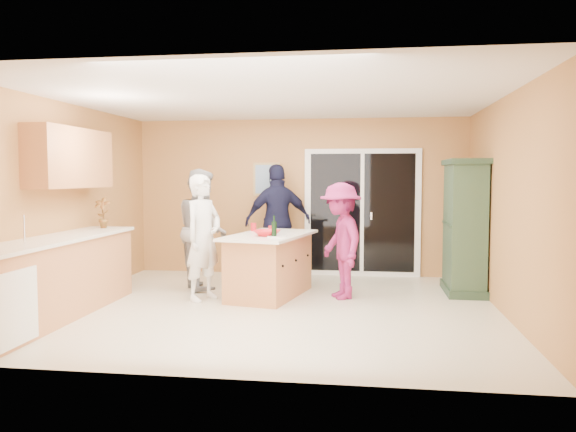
# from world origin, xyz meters

# --- Properties ---
(floor) EXTENTS (5.50, 5.50, 0.00)m
(floor) POSITION_xyz_m (0.00, 0.00, 0.00)
(floor) COLOR beige
(floor) RESTS_ON ground
(ceiling) EXTENTS (5.50, 5.00, 0.10)m
(ceiling) POSITION_xyz_m (0.00, 0.00, 2.60)
(ceiling) COLOR silver
(ceiling) RESTS_ON wall_back
(wall_back) EXTENTS (5.50, 0.10, 2.60)m
(wall_back) POSITION_xyz_m (0.00, 2.50, 1.30)
(wall_back) COLOR tan
(wall_back) RESTS_ON ground
(wall_front) EXTENTS (5.50, 0.10, 2.60)m
(wall_front) POSITION_xyz_m (0.00, -2.50, 1.30)
(wall_front) COLOR tan
(wall_front) RESTS_ON ground
(wall_left) EXTENTS (0.10, 5.00, 2.60)m
(wall_left) POSITION_xyz_m (-2.75, 0.00, 1.30)
(wall_left) COLOR tan
(wall_left) RESTS_ON ground
(wall_right) EXTENTS (0.10, 5.00, 2.60)m
(wall_right) POSITION_xyz_m (2.75, 0.00, 1.30)
(wall_right) COLOR tan
(wall_right) RESTS_ON ground
(left_cabinet_run) EXTENTS (0.65, 3.05, 1.24)m
(left_cabinet_run) POSITION_xyz_m (-2.45, -1.05, 0.46)
(left_cabinet_run) COLOR #C37C4C
(left_cabinet_run) RESTS_ON floor
(upper_cabinets) EXTENTS (0.35, 1.60, 0.75)m
(upper_cabinets) POSITION_xyz_m (-2.58, -0.20, 1.88)
(upper_cabinets) COLOR #C37C4C
(upper_cabinets) RESTS_ON wall_left
(sliding_door) EXTENTS (1.90, 0.07, 2.10)m
(sliding_door) POSITION_xyz_m (1.05, 2.46, 1.05)
(sliding_door) COLOR white
(sliding_door) RESTS_ON floor
(framed_picture) EXTENTS (0.46, 0.04, 0.56)m
(framed_picture) POSITION_xyz_m (-0.55, 2.48, 1.60)
(framed_picture) COLOR tan
(framed_picture) RESTS_ON wall_back
(kitchen_island) EXTENTS (1.20, 1.78, 0.86)m
(kitchen_island) POSITION_xyz_m (-0.19, 0.70, 0.40)
(kitchen_island) COLOR #C37C4C
(kitchen_island) RESTS_ON floor
(green_hutch) EXTENTS (0.54, 1.03, 1.88)m
(green_hutch) POSITION_xyz_m (2.49, 1.28, 0.92)
(green_hutch) COLOR #233927
(green_hutch) RESTS_ON floor
(woman_white) EXTENTS (0.62, 0.72, 1.67)m
(woman_white) POSITION_xyz_m (-1.02, 0.34, 0.84)
(woman_white) COLOR white
(woman_white) RESTS_ON floor
(woman_grey) EXTENTS (1.00, 1.07, 1.76)m
(woman_grey) POSITION_xyz_m (-1.27, 1.09, 0.88)
(woman_grey) COLOR #979699
(woman_grey) RESTS_ON floor
(woman_navy) EXTENTS (1.17, 0.85, 1.85)m
(woman_navy) POSITION_xyz_m (-0.29, 2.07, 0.92)
(woman_navy) COLOR #191A38
(woman_navy) RESTS_ON floor
(woman_magenta) EXTENTS (0.93, 1.16, 1.56)m
(woman_magenta) POSITION_xyz_m (0.78, 0.70, 0.78)
(woman_magenta) COLOR #99216B
(woman_magenta) RESTS_ON floor
(serving_bowl) EXTENTS (0.42, 0.42, 0.08)m
(serving_bowl) POSITION_xyz_m (-0.17, 0.43, 0.90)
(serving_bowl) COLOR red
(serving_bowl) RESTS_ON kitchen_island
(tulip_vase) EXTENTS (0.22, 0.15, 0.42)m
(tulip_vase) POSITION_xyz_m (-2.45, 0.38, 1.15)
(tulip_vase) COLOR #AD1B11
(tulip_vase) RESTS_ON left_cabinet_run
(tumbler_near) EXTENTS (0.11, 0.11, 0.12)m
(tumbler_near) POSITION_xyz_m (-0.49, 1.06, 0.92)
(tumbler_near) COLOR red
(tumbler_near) RESTS_ON kitchen_island
(tumbler_far) EXTENTS (0.10, 0.10, 0.11)m
(tumbler_far) POSITION_xyz_m (-0.17, 0.73, 0.91)
(tumbler_far) COLOR red
(tumbler_far) RESTS_ON kitchen_island
(wine_bottle) EXTENTS (0.07, 0.07, 0.28)m
(wine_bottle) POSITION_xyz_m (-0.06, 0.27, 0.97)
(wine_bottle) COLOR black
(wine_bottle) RESTS_ON kitchen_island
(white_plate) EXTENTS (0.32, 0.32, 0.02)m
(white_plate) POSITION_xyz_m (-0.03, 0.31, 0.87)
(white_plate) COLOR white
(white_plate) RESTS_ON kitchen_island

